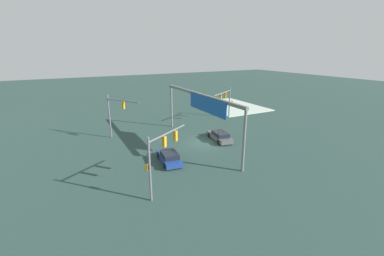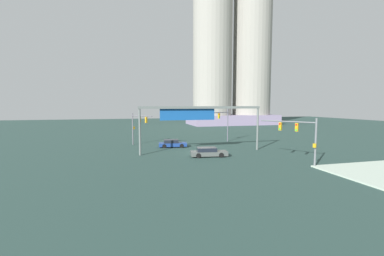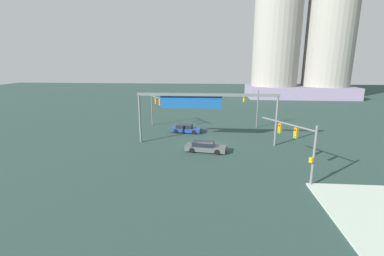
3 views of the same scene
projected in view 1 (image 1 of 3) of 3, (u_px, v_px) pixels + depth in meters
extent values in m
plane|color=#273F3A|center=(203.00, 143.00, 32.90)|extent=(194.47, 194.47, 0.00)
cube|color=#B0C2B1|center=(230.00, 106.00, 54.19)|extent=(15.05, 11.29, 0.15)
cylinder|color=slate|center=(229.00, 102.00, 44.89)|extent=(0.21, 0.21, 5.37)
cylinder|color=slate|center=(223.00, 93.00, 41.55)|extent=(3.58, 5.63, 0.16)
cube|color=#B58A11|center=(225.00, 96.00, 42.71)|extent=(0.39, 0.41, 0.95)
cylinder|color=red|center=(226.00, 94.00, 42.55)|extent=(0.16, 0.20, 0.20)
cylinder|color=orange|center=(226.00, 96.00, 42.64)|extent=(0.16, 0.20, 0.20)
cylinder|color=green|center=(226.00, 97.00, 42.72)|extent=(0.16, 0.20, 0.20)
cube|color=#B58A11|center=(221.00, 97.00, 41.11)|extent=(0.39, 0.41, 0.95)
cylinder|color=red|center=(221.00, 96.00, 40.94)|extent=(0.16, 0.20, 0.20)
cylinder|color=orange|center=(221.00, 97.00, 41.03)|extent=(0.16, 0.20, 0.20)
cylinder|color=green|center=(221.00, 99.00, 41.12)|extent=(0.16, 0.20, 0.20)
cube|color=#B58A11|center=(231.00, 104.00, 44.85)|extent=(0.36, 0.38, 0.44)
cylinder|color=slate|center=(150.00, 170.00, 19.51)|extent=(0.18, 0.18, 5.42)
cylinder|color=slate|center=(168.00, 133.00, 21.01)|extent=(2.95, 4.44, 0.14)
cube|color=#C18A17|center=(164.00, 142.00, 20.71)|extent=(0.39, 0.41, 0.95)
cylinder|color=red|center=(163.00, 138.00, 20.70)|extent=(0.16, 0.20, 0.20)
cylinder|color=orange|center=(163.00, 141.00, 20.79)|extent=(0.16, 0.20, 0.20)
cylinder|color=green|center=(163.00, 145.00, 20.88)|extent=(0.16, 0.20, 0.20)
cube|color=#C18A17|center=(175.00, 136.00, 22.14)|extent=(0.39, 0.41, 0.95)
cylinder|color=red|center=(174.00, 132.00, 22.13)|extent=(0.16, 0.20, 0.20)
cylinder|color=orange|center=(174.00, 136.00, 22.22)|extent=(0.16, 0.20, 0.20)
cylinder|color=green|center=(174.00, 139.00, 22.31)|extent=(0.16, 0.20, 0.20)
cube|color=#C18A17|center=(147.00, 167.00, 19.57)|extent=(0.36, 0.38, 0.44)
cylinder|color=#5A5A68|center=(110.00, 116.00, 34.06)|extent=(0.19, 0.19, 6.06)
cylinder|color=#5A5A68|center=(123.00, 101.00, 32.05)|extent=(4.70, 3.03, 0.14)
cube|color=#BC9013|center=(123.00, 105.00, 32.23)|extent=(0.41, 0.39, 0.95)
cylinder|color=red|center=(124.00, 103.00, 32.28)|extent=(0.20, 0.16, 0.20)
cylinder|color=orange|center=(124.00, 105.00, 32.36)|extent=(0.20, 0.16, 0.20)
cylinder|color=green|center=(124.00, 107.00, 32.45)|extent=(0.20, 0.16, 0.20)
cylinder|color=slate|center=(244.00, 142.00, 24.34)|extent=(0.28, 0.28, 6.25)
cylinder|color=slate|center=(172.00, 107.00, 39.06)|extent=(0.28, 0.28, 6.25)
cube|color=slate|center=(200.00, 95.00, 30.72)|extent=(17.86, 0.35, 0.35)
cube|color=#144B91|center=(207.00, 105.00, 29.15)|extent=(7.88, 0.08, 1.83)
cube|color=#494F4D|center=(219.00, 137.00, 33.88)|extent=(5.01, 2.41, 0.55)
cube|color=black|center=(220.00, 134.00, 33.47)|extent=(2.69, 1.88, 0.50)
cylinder|color=black|center=(209.00, 135.00, 34.99)|extent=(0.66, 0.31, 0.64)
cylinder|color=black|center=(220.00, 134.00, 35.52)|extent=(0.66, 0.31, 0.64)
cylinder|color=black|center=(219.00, 142.00, 32.31)|extent=(0.66, 0.31, 0.64)
cylinder|color=black|center=(230.00, 141.00, 32.85)|extent=(0.66, 0.31, 0.64)
cube|color=navy|center=(169.00, 158.00, 27.23)|extent=(4.65, 2.34, 0.55)
cube|color=black|center=(170.00, 154.00, 26.84)|extent=(2.50, 1.85, 0.50)
cylinder|color=black|center=(159.00, 155.00, 28.22)|extent=(0.66, 0.30, 0.64)
cylinder|color=black|center=(173.00, 153.00, 28.78)|extent=(0.66, 0.30, 0.64)
cylinder|color=black|center=(165.00, 165.00, 25.75)|extent=(0.66, 0.30, 0.64)
cylinder|color=black|center=(180.00, 163.00, 26.31)|extent=(0.66, 0.30, 0.64)
cylinder|color=red|center=(232.00, 102.00, 56.72)|extent=(0.22, 0.22, 0.55)
sphere|color=#AE2C2C|center=(232.00, 101.00, 56.62)|extent=(0.18, 0.18, 0.18)
cylinder|color=#AE2C2C|center=(232.00, 102.00, 56.85)|extent=(0.12, 0.10, 0.10)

